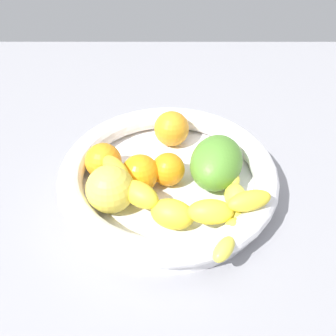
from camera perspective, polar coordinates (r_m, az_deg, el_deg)
kitchen_counter at (r=64.74cm, az=0.00°, el=-4.41°), size 120.00×120.00×3.00cm
fruit_bowl at (r=61.44cm, az=0.00°, el=-1.40°), size 35.10×35.10×6.12cm
banana_draped_left at (r=54.11cm, az=1.04°, el=-5.06°), size 12.86×25.59×6.55cm
banana_draped_right at (r=56.29cm, az=9.53°, el=-5.22°), size 22.43×6.84×3.78cm
orange_front at (r=59.39cm, az=-4.24°, el=-0.76°), size 5.98×5.98×5.98cm
orange_mid_left at (r=68.13cm, az=0.52°, el=5.97°), size 6.31×6.31×6.31cm
orange_mid_right at (r=60.35cm, az=-0.01°, el=-0.16°), size 5.39×5.39×5.39cm
orange_rear at (r=62.26cm, az=-9.76°, el=1.03°), size 5.97×5.97×5.97cm
mango_green at (r=60.68cm, az=7.27°, el=0.87°), size 13.18×11.20×7.24cm
apple_yellow at (r=56.42cm, az=-8.72°, el=-3.15°), size 7.27×7.27×7.27cm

